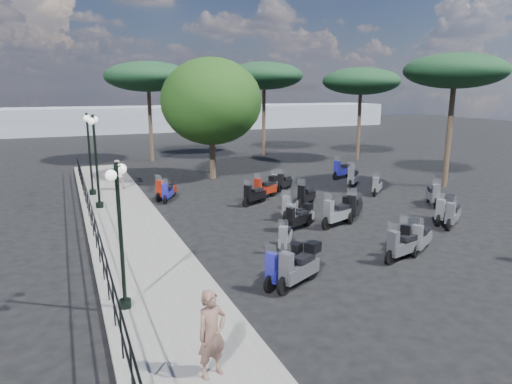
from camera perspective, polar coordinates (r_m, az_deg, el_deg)
name	(u,v)px	position (r m, az deg, el deg)	size (l,w,h in m)	color
ground	(313,231)	(17.63, 7.17, -4.84)	(120.00, 120.00, 0.00)	black
sidewalk	(128,227)	(18.37, -15.72, -4.26)	(3.00, 30.00, 0.15)	slate
railing	(91,211)	(17.86, -19.93, -2.30)	(0.04, 26.04, 1.10)	black
lamp_post_0	(120,227)	(11.07, -16.62, -4.25)	(0.55, 0.99, 3.56)	black
lamp_post_1	(96,155)	(20.97, -19.39, 4.34)	(0.49, 1.18, 4.09)	black
lamp_post_2	(89,149)	(23.73, -20.12, 5.11)	(0.34, 1.19, 4.03)	black
woman	(212,334)	(8.70, -5.54, -17.22)	(0.61, 0.40, 1.67)	brown
pedestrian_far	(117,175)	(24.76, -16.98, 2.08)	(0.76, 0.59, 1.57)	beige
scooter_1	(283,267)	(12.78, 3.44, -9.31)	(1.55, 1.05, 1.37)	black
scooter_2	(299,268)	(12.65, 5.41, -9.41)	(1.70, 1.05, 1.47)	black
scooter_3	(285,238)	(15.40, 3.66, -5.76)	(0.97, 1.30, 1.22)	black
scooter_4	(168,193)	(22.25, -10.98, -0.10)	(0.83, 1.43, 1.23)	black
scooter_5	(165,190)	(22.67, -11.26, 0.21)	(1.26, 1.23, 1.32)	black
scooter_7	(402,247)	(15.15, 17.82, -6.51)	(1.67, 0.68, 1.35)	black
scooter_8	(299,218)	(17.59, 5.36, -3.24)	(1.47, 0.81, 1.24)	black
scooter_9	(338,213)	(18.20, 10.22, -2.58)	(1.77, 0.87, 1.46)	black
scooter_10	(254,195)	(21.21, -0.25, -0.43)	(1.49, 0.90, 1.29)	black
scooter_11	(265,188)	(22.40, 1.18, 0.48)	(1.61, 0.99, 1.39)	black
scooter_13	(409,237)	(16.00, 18.58, -5.33)	(1.49, 1.18, 1.38)	black
scooter_14	(299,217)	(17.81, 5.40, -3.08)	(1.59, 0.77, 1.31)	black
scooter_15	(306,196)	(21.04, 6.25, -0.53)	(1.44, 1.17, 1.40)	black
scooter_16	(290,207)	(19.12, 4.22, -1.92)	(1.23, 1.29, 1.34)	black
scooter_17	(276,183)	(24.13, 2.52, 1.13)	(1.02, 1.28, 1.23)	black
scooter_19	(421,239)	(16.08, 19.93, -5.54)	(1.50, 1.02, 1.35)	black
scooter_20	(444,210)	(19.91, 22.47, -2.14)	(1.56, 1.01, 1.36)	black
scooter_21	(354,208)	(19.20, 12.19, -1.96)	(1.43, 1.36, 1.49)	black
scooter_22	(377,186)	(24.07, 14.88, 0.69)	(1.20, 1.12, 1.23)	black
scooter_23	(284,182)	(24.28, 3.55, 1.20)	(1.29, 1.02, 1.23)	black
scooter_26	(452,215)	(19.40, 23.35, -2.70)	(1.51, 1.07, 1.38)	black
scooter_27	(433,195)	(22.63, 21.24, -0.39)	(1.03, 1.56, 1.39)	black
scooter_28	(353,178)	(25.64, 12.03, 1.72)	(1.39, 1.31, 1.43)	black
scooter_29	(342,170)	(27.79, 10.71, 2.66)	(1.75, 0.88, 1.46)	black
broadleaf_tree	(211,102)	(27.15, -5.60, 11.18)	(5.92, 5.92, 7.08)	#38281E
pine_0	(264,76)	(36.79, 1.01, 14.31)	(6.15, 6.15, 7.34)	#38281E
pine_1	(361,81)	(35.35, 13.00, 13.32)	(5.69, 5.69, 6.81)	#38281E
pine_2	(148,77)	(34.63, -13.35, 13.84)	(6.18, 6.18, 7.21)	#38281E
pine_3	(455,71)	(26.79, 23.62, 13.66)	(5.29, 5.29, 7.14)	#38281E
distant_hills	(134,119)	(60.21, -14.97, 8.82)	(70.00, 8.00, 3.00)	gray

